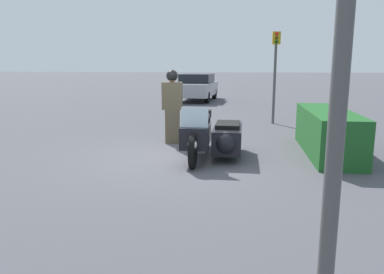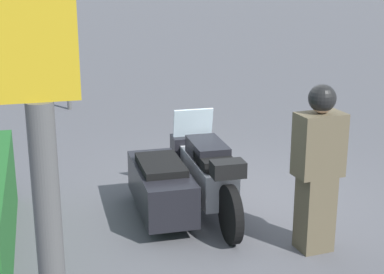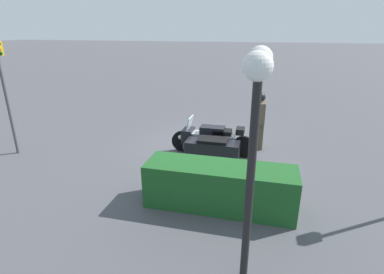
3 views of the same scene
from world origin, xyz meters
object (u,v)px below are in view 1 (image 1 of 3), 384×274
Objects in this scene: traffic_light_far at (275,63)px; parked_car_background at (197,87)px; traffic_light_near at (344,17)px; hedge_bush_curbside at (327,132)px; officer_rider at (172,105)px; police_motorcycle at (214,136)px.

parked_car_background is (-7.62, -3.50, -1.25)m from traffic_light_far.
traffic_light_near is 1.12× the size of traffic_light_far.
parked_car_background is at bearing -155.85° from traffic_light_far.
traffic_light_far is (-4.18, -0.87, 1.53)m from hedge_bush_curbside.
officer_rider is at bearing -172.14° from parked_car_background.
traffic_light_near is 0.81× the size of parked_car_background.
parked_car_background is at bearing -171.19° from police_motorcycle.
traffic_light_far is 8.48m from parked_car_background.
traffic_light_far is at bearing 161.76° from police_motorcycle.
police_motorcycle reaches higher than hedge_bush_curbside.
hedge_bush_curbside is (0.68, 3.68, -0.49)m from officer_rider.
hedge_bush_curbside is 4.53m from traffic_light_far.
traffic_light_far is at bearing -151.02° from parked_car_background.
hedge_bush_curbside is (-0.71, 2.51, 0.02)m from police_motorcycle.
hedge_bush_curbside is 12.58m from parked_car_background.
hedge_bush_curbside is 0.95× the size of traffic_light_near.
officer_rider is 4.60m from traffic_light_far.
police_motorcycle is 2.61m from hedge_bush_curbside.
traffic_light_near is (5.93, 1.06, 1.76)m from police_motorcycle.
hedge_bush_curbside is at bearing 106.12° from police_motorcycle.
police_motorcycle is 0.63× the size of parked_car_background.
traffic_light_near reaches higher than parked_car_background.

